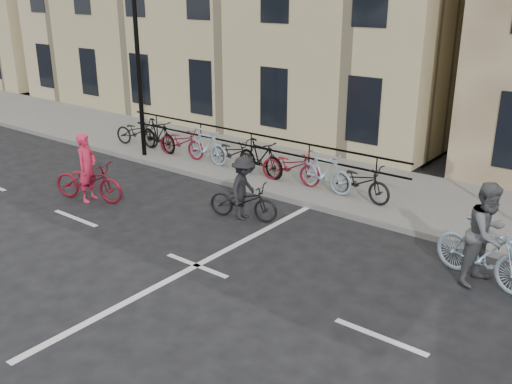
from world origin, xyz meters
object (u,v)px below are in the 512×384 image
Objects in this scene: lamp_post at (137,48)px; cyclist_dark at (243,195)px; cyclist_pink at (88,178)px; cyclist_grey at (485,243)px.

lamp_post reaches higher than cyclist_dark.
cyclist_pink is at bearing 95.41° from cyclist_dark.
cyclist_grey is (9.42, 1.81, 0.18)m from cyclist_pink.
cyclist_pink reaches higher than cyclist_dark.
cyclist_dark is (3.94, 1.48, -0.01)m from cyclist_pink.
cyclist_grey is at bearing -8.11° from lamp_post.
cyclist_dark is at bearing -18.66° from lamp_post.
cyclist_pink is 4.21m from cyclist_dark.
lamp_post is 2.51× the size of cyclist_pink.
cyclist_dark is at bearing 109.12° from cyclist_grey.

